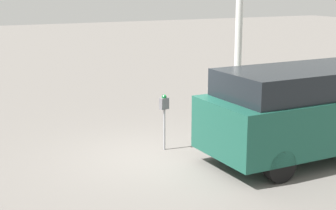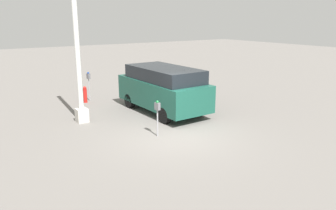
% 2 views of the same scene
% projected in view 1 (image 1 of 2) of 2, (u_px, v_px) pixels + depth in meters
% --- Properties ---
extents(ground_plane, '(80.00, 80.00, 0.00)m').
position_uv_depth(ground_plane, '(160.00, 157.00, 11.37)').
color(ground_plane, slate).
extents(parking_meter_near, '(0.22, 0.15, 1.30)m').
position_uv_depth(parking_meter_near, '(164.00, 109.00, 11.64)').
color(parking_meter_near, '#9E9EA3').
rests_on(parking_meter_near, ground).
extents(lamp_post, '(0.44, 0.44, 6.63)m').
position_uv_depth(lamp_post, '(239.00, 28.00, 14.05)').
color(lamp_post, beige).
rests_on(lamp_post, ground).
extents(parked_van, '(4.66, 2.08, 2.00)m').
position_uv_depth(parked_van, '(306.00, 110.00, 11.07)').
color(parked_van, '#195142').
rests_on(parked_van, ground).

